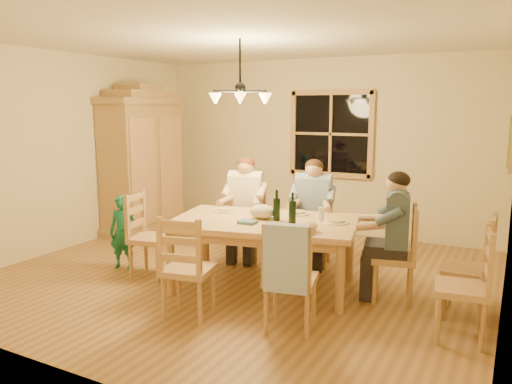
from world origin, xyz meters
The scene contains 33 objects.
floor centered at (0.00, 0.00, 0.00)m, with size 5.50×5.50×0.00m, color olive.
ceiling centered at (0.00, 0.00, 2.70)m, with size 5.50×5.00×0.02m, color white.
wall_back centered at (0.00, 2.50, 1.35)m, with size 5.50×0.02×2.70m, color beige.
wall_left centered at (-2.75, 0.00, 1.35)m, with size 0.02×5.00×2.70m, color beige.
wall_right centered at (2.75, 0.00, 1.35)m, with size 0.02×5.00×2.70m, color beige.
window centered at (0.20, 2.47, 1.55)m, with size 1.30×0.06×1.30m.
painting centered at (2.71, 1.20, 1.60)m, with size 0.06×0.78×0.64m.
chandelier centered at (0.00, 0.00, 2.08)m, with size 0.77×0.68×0.71m.
armoire centered at (-2.42, 1.13, 1.06)m, with size 0.66×1.40×2.30m.
dining_table centered at (0.42, -0.22, 0.66)m, with size 2.17×1.58×0.76m.
chair_far_left centered at (-0.26, 0.58, 0.30)m, with size 0.52×0.50×0.99m.
chair_far_right centered at (0.59, 0.76, 0.30)m, with size 0.52×0.50×0.99m.
chair_near_left centered at (0.13, -1.23, 0.30)m, with size 0.52×0.50×0.99m.
chair_near_right centered at (1.09, -1.02, 0.30)m, with size 0.52×0.50×0.99m.
chair_end_left centered at (-0.92, -0.51, 0.30)m, with size 0.50×0.52×0.99m.
chair_end_right centered at (1.75, 0.07, 0.30)m, with size 0.50×0.52×0.99m.
adult_woman centered at (-0.26, 0.58, 0.84)m, with size 0.46×0.49×0.87m.
adult_plaid_man centered at (0.59, 0.76, 0.84)m, with size 0.46×0.49×0.87m.
adult_slate_man centered at (1.75, 0.07, 0.84)m, with size 0.49×0.46×0.87m.
towel centered at (1.13, -1.21, 0.70)m, with size 0.38×0.10×0.58m, color #A2B7DC.
wine_bottle_a centered at (0.54, -0.18, 0.93)m, with size 0.08×0.08×0.33m, color black.
wine_bottle_b centered at (0.76, -0.26, 0.93)m, with size 0.08×0.08×0.33m, color black.
plate_woman centered at (-0.18, -0.05, 0.77)m, with size 0.26×0.26×0.02m, color white.
plate_plaid centered at (0.62, 0.20, 0.77)m, with size 0.26×0.26×0.02m, color white.
plate_slate centered at (1.15, -0.01, 0.77)m, with size 0.26×0.26×0.02m, color white.
wine_glass_a centered at (0.21, 0.02, 0.83)m, with size 0.06×0.06×0.14m, color silver.
wine_glass_b centered at (0.97, 0.04, 0.83)m, with size 0.06×0.06×0.14m, color silver.
cap centered at (1.02, -0.48, 0.82)m, with size 0.20×0.20×0.11m, color #D2B38C.
napkin centered at (0.34, -0.46, 0.78)m, with size 0.18×0.14×0.03m, color slate.
cloth_bundle centered at (0.37, -0.17, 0.84)m, with size 0.28×0.22×0.15m, color #BCB288.
child centered at (-1.41, -0.44, 0.45)m, with size 0.33×0.22×0.91m, color #19735B.
chair_spare_front centered at (2.45, -0.56, 0.30)m, with size 0.48×0.49×0.99m.
chair_spare_back centered at (2.45, -0.02, 0.30)m, with size 0.43×0.45×0.99m.
Camera 1 is at (2.80, -4.90, 1.96)m, focal length 35.00 mm.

